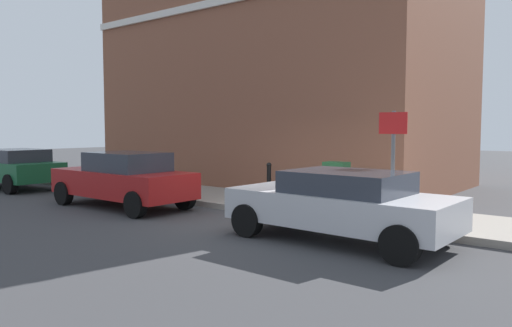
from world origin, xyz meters
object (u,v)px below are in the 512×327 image
at_px(utility_cabinet, 336,188).
at_px(street_sign, 393,150).
at_px(car_silver, 341,203).
at_px(car_red, 123,179).
at_px(bollard_near_cabinet, 269,181).
at_px(car_green, 14,168).

height_order(utility_cabinet, street_sign, street_sign).
distance_m(car_silver, utility_cabinet, 2.58).
bearing_deg(car_red, utility_cabinet, -154.72).
height_order(bollard_near_cabinet, street_sign, street_sign).
distance_m(car_silver, car_red, 6.39).
height_order(car_silver, car_red, car_red).
bearing_deg(street_sign, utility_cabinet, 67.86).
xyz_separation_m(car_green, bollard_near_cabinet, (2.35, -9.30, -0.03)).
bearing_deg(bollard_near_cabinet, car_red, 129.55).
distance_m(car_red, bollard_near_cabinet, 3.85).
relative_size(utility_cabinet, bollard_near_cabinet, 1.11).
xyz_separation_m(car_red, utility_cabinet, (2.35, -5.05, -0.08)).
relative_size(car_silver, street_sign, 1.84).
distance_m(car_red, utility_cabinet, 5.57).
distance_m(car_green, street_sign, 13.18).
bearing_deg(bollard_near_cabinet, utility_cabinet, -92.76).
relative_size(car_silver, bollard_near_cabinet, 4.08).
bearing_deg(car_green, bollard_near_cabinet, -166.71).
height_order(car_green, street_sign, street_sign).
relative_size(car_red, bollard_near_cabinet, 4.10).
bearing_deg(car_silver, car_green, 1.56).
bearing_deg(utility_cabinet, street_sign, -112.14).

